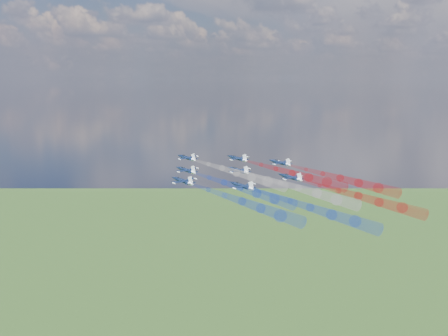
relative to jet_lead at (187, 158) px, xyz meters
The scene contains 16 objects.
jet_lead is the anchor object (origin of this frame).
trail_lead 25.01m from the jet_lead, 15.80° to the right, with size 3.45×40.87×3.45m, color white, non-canonical shape.
jet_inner_left 15.02m from the jet_lead, 55.66° to the right, with size 8.29×10.36×2.76m, color black, non-canonical shape.
trail_inner_left 37.81m from the jet_lead, 30.52° to the right, with size 3.45×40.87×3.45m, color blue, non-canonical shape.
jet_inner_right 17.68m from the jet_lead, 33.00° to the left, with size 8.29×10.36×2.76m, color black, non-canonical shape.
trail_inner_right 38.98m from the jet_lead, ahead, with size 3.45×40.87×3.45m, color red, non-canonical shape.
jet_outer_left 31.28m from the jet_lead, 56.95° to the right, with size 8.29×10.36×2.76m, color black, non-canonical shape.
trail_outer_left 52.77m from the jet_lead, 38.77° to the right, with size 3.45×40.87×3.45m, color blue, non-canonical shape.
jet_center_third 24.01m from the jet_lead, 11.29° to the right, with size 8.29×10.36×2.76m, color black, non-canonical shape.
trail_center_third 48.98m from the jet_lead, 13.59° to the right, with size 3.45×40.87×3.45m, color white, non-canonical shape.
jet_outer_right 32.47m from the jet_lead, 25.66° to the left, with size 8.29×10.36×2.76m, color black, non-canonical shape.
trail_outer_right 53.83m from the jet_lead, ahead, with size 3.45×40.87×3.45m, color red, non-canonical shape.
jet_rear_left 39.19m from the jet_lead, 30.60° to the right, with size 8.29×10.36×2.76m, color black, non-canonical shape.
trail_rear_left 63.70m from the jet_lead, 24.84° to the right, with size 3.45×40.87×3.45m, color blue, non-canonical shape.
jet_rear_right 39.73m from the jet_lead, ahead, with size 8.29×10.36×2.76m, color black, non-canonical shape.
trail_rear_right 64.13m from the jet_lead, ahead, with size 3.45×40.87×3.45m, color red, non-canonical shape.
Camera 1 is at (91.65, -175.92, 193.73)m, focal length 44.78 mm.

